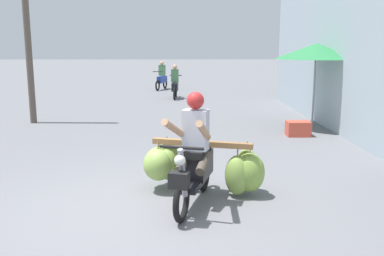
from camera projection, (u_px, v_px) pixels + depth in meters
The scene contains 7 objects.
ground_plane at pixel (137, 210), 5.79m from camera, with size 120.00×120.00×0.00m, color slate.
motorbike_main_loaded at pixel (196, 163), 6.28m from camera, with size 1.85×1.96×1.58m.
motorbike_distant_ahead_left at pixel (175, 85), 17.63m from camera, with size 0.50×1.62×1.40m.
motorbike_distant_ahead_right at pixel (162, 78), 21.16m from camera, with size 0.66×1.57×1.40m.
market_umbrella_near_shop at pixel (316, 51), 11.19m from camera, with size 2.15×2.15×2.24m.
produce_crate at pixel (298, 129), 10.45m from camera, with size 0.56×0.40×0.36m, color #CC4C38.
utility_pole at pixel (26, 10), 11.65m from camera, with size 0.18×0.18×6.26m, color brown.
Camera 1 is at (0.61, -5.48, 2.20)m, focal length 39.98 mm.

